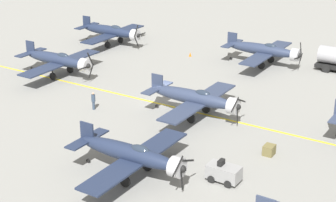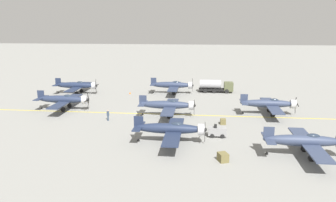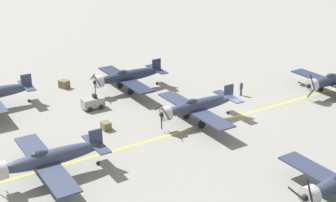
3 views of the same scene
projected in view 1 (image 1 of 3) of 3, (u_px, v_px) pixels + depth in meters
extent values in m
plane|color=gray|center=(161.00, 104.00, 58.67)|extent=(400.00, 400.00, 0.00)
cube|color=yellow|center=(161.00, 104.00, 58.67)|extent=(0.30, 160.00, 0.01)
ellipsoid|color=#242E48|center=(56.00, 59.00, 66.55)|extent=(1.50, 9.50, 1.42)
cylinder|color=#B7B7BC|center=(85.00, 65.00, 64.34)|extent=(1.58, 0.90, 1.58)
ellipsoid|color=#232D3D|center=(63.00, 56.00, 65.78)|extent=(0.80, 1.70, 0.76)
cube|color=#242E48|center=(61.00, 63.00, 66.30)|extent=(12.00, 2.10, 0.16)
cube|color=#242E48|center=(31.00, 53.00, 68.52)|extent=(4.40, 1.10, 0.12)
cube|color=#242E48|center=(30.00, 47.00, 68.28)|extent=(0.14, 1.30, 1.60)
sphere|color=black|center=(88.00, 66.00, 64.10)|extent=(0.56, 0.56, 0.56)
cube|color=black|center=(83.00, 68.00, 63.42)|extent=(1.75, 0.06, 0.23)
cube|color=black|center=(90.00, 58.00, 64.12)|extent=(0.92, 0.06, 1.62)
cube|color=black|center=(91.00, 71.00, 64.74)|extent=(1.07, 0.06, 1.55)
cylinder|color=black|center=(70.00, 65.00, 67.71)|extent=(0.14, 0.14, 1.26)
cylinder|color=black|center=(70.00, 69.00, 67.94)|extent=(0.22, 0.90, 0.90)
cylinder|color=black|center=(52.00, 71.00, 65.35)|extent=(0.14, 0.14, 1.26)
cylinder|color=black|center=(53.00, 76.00, 65.58)|extent=(0.22, 0.90, 0.90)
cylinder|color=black|center=(32.00, 68.00, 69.29)|extent=(0.12, 0.36, 0.36)
ellipsoid|color=#2A344E|center=(261.00, 49.00, 70.35)|extent=(1.50, 9.50, 1.42)
cylinder|color=#B7B7BC|center=(295.00, 55.00, 68.14)|extent=(1.58, 0.90, 1.58)
ellipsoid|color=#232D3D|center=(270.00, 46.00, 69.57)|extent=(0.80, 1.70, 0.76)
cube|color=#2A344E|center=(267.00, 53.00, 70.09)|extent=(12.00, 2.10, 0.16)
cube|color=#2A344E|center=(232.00, 43.00, 72.32)|extent=(4.40, 1.10, 0.12)
cube|color=#2A344E|center=(232.00, 39.00, 72.08)|extent=(0.14, 1.30, 1.60)
sphere|color=black|center=(299.00, 55.00, 67.89)|extent=(0.56, 0.56, 0.56)
cube|color=black|center=(300.00, 60.00, 68.57)|extent=(1.20, 0.06, 1.46)
cube|color=black|center=(297.00, 58.00, 67.26)|extent=(1.75, 0.06, 0.39)
cube|color=black|center=(301.00, 48.00, 67.85)|extent=(0.77, 0.06, 1.68)
cylinder|color=black|center=(271.00, 55.00, 71.51)|extent=(0.14, 0.14, 1.26)
cylinder|color=black|center=(271.00, 59.00, 71.74)|extent=(0.22, 0.90, 0.90)
cylinder|color=black|center=(262.00, 61.00, 69.14)|extent=(0.14, 0.14, 1.26)
cylinder|color=black|center=(261.00, 66.00, 69.38)|extent=(0.22, 0.90, 0.90)
cylinder|color=black|center=(231.00, 58.00, 73.09)|extent=(0.12, 0.36, 0.36)
ellipsoid|color=#202A43|center=(128.00, 153.00, 43.67)|extent=(1.50, 9.50, 1.42)
cylinder|color=#B7B7BC|center=(177.00, 167.00, 41.47)|extent=(1.57, 0.90, 1.58)
ellipsoid|color=#232D3D|center=(140.00, 150.00, 42.90)|extent=(0.80, 1.70, 0.76)
cube|color=#202A43|center=(136.00, 159.00, 43.42)|extent=(12.00, 2.10, 0.16)
cube|color=#202A43|center=(87.00, 139.00, 45.64)|extent=(4.40, 1.10, 0.12)
cube|color=#202A43|center=(87.00, 132.00, 45.41)|extent=(0.14, 1.30, 1.60)
sphere|color=black|center=(183.00, 169.00, 41.22)|extent=(0.56, 0.56, 0.56)
cube|color=black|center=(178.00, 166.00, 40.48)|extent=(1.47, 0.06, 1.18)
cube|color=black|center=(188.00, 161.00, 41.73)|extent=(1.67, 0.06, 0.80)
cube|color=black|center=(182.00, 180.00, 41.45)|extent=(0.37, 0.06, 1.75)
cylinder|color=black|center=(147.00, 159.00, 44.83)|extent=(0.14, 0.14, 1.26)
cylinder|color=black|center=(147.00, 166.00, 45.06)|extent=(0.22, 0.90, 0.90)
cylinder|color=black|center=(125.00, 174.00, 42.47)|extent=(0.14, 0.14, 1.26)
cylinder|color=black|center=(125.00, 181.00, 42.70)|extent=(0.22, 0.90, 0.90)
cylinder|color=black|center=(88.00, 161.00, 46.42)|extent=(0.12, 0.36, 0.36)
ellipsoid|color=#2D3751|center=(192.00, 97.00, 54.91)|extent=(1.50, 9.50, 1.42)
cylinder|color=#B7B7BC|center=(233.00, 106.00, 52.70)|extent=(1.58, 0.90, 1.58)
ellipsoid|color=#232D3D|center=(203.00, 94.00, 54.13)|extent=(0.80, 1.70, 0.76)
cube|color=#2D3751|center=(199.00, 102.00, 54.65)|extent=(12.00, 2.10, 0.16)
cube|color=#2D3751|center=(157.00, 88.00, 56.88)|extent=(4.40, 1.10, 0.12)
cube|color=#2D3751|center=(157.00, 82.00, 56.64)|extent=(0.14, 1.30, 1.60)
sphere|color=black|center=(238.00, 107.00, 52.45)|extent=(0.56, 0.56, 0.56)
cube|color=black|center=(235.00, 105.00, 51.70)|extent=(1.53, 0.06, 1.10)
cube|color=black|center=(242.00, 101.00, 52.93)|extent=(1.64, 0.06, 0.89)
cube|color=black|center=(237.00, 116.00, 52.72)|extent=(0.27, 0.06, 1.76)
cylinder|color=black|center=(206.00, 103.00, 56.07)|extent=(0.14, 0.14, 1.26)
cylinder|color=black|center=(206.00, 109.00, 56.30)|extent=(0.22, 0.90, 0.90)
cylinder|color=black|center=(191.00, 113.00, 53.70)|extent=(0.14, 0.14, 1.26)
cylinder|color=black|center=(191.00, 119.00, 53.94)|extent=(0.22, 0.90, 0.90)
cylinder|color=black|center=(157.00, 106.00, 57.65)|extent=(0.12, 0.36, 0.36)
ellipsoid|color=#1E2942|center=(109.00, 31.00, 79.04)|extent=(1.50, 9.50, 1.42)
cylinder|color=#B7B7BC|center=(135.00, 35.00, 76.83)|extent=(1.57, 0.90, 1.58)
ellipsoid|color=#232D3D|center=(116.00, 28.00, 78.26)|extent=(0.80, 1.70, 0.76)
cube|color=#1E2942|center=(114.00, 34.00, 78.78)|extent=(12.00, 2.10, 0.16)
cube|color=#1E2942|center=(87.00, 26.00, 81.01)|extent=(4.40, 1.10, 0.12)
cube|color=#1E2942|center=(87.00, 22.00, 80.77)|extent=(0.14, 1.30, 1.60)
sphere|color=black|center=(138.00, 36.00, 76.58)|extent=(0.56, 0.56, 0.56)
cube|color=black|center=(142.00, 34.00, 77.26)|extent=(1.75, 0.06, 0.21)
cube|color=black|center=(137.00, 42.00, 76.54)|extent=(0.94, 0.06, 1.61)
cube|color=black|center=(136.00, 31.00, 75.94)|extent=(1.05, 0.06, 1.56)
cylinder|color=black|center=(120.00, 36.00, 80.19)|extent=(0.14, 0.14, 1.26)
cylinder|color=black|center=(120.00, 40.00, 80.43)|extent=(0.22, 0.90, 0.90)
cylinder|color=black|center=(107.00, 41.00, 77.83)|extent=(0.14, 0.14, 1.26)
cylinder|color=black|center=(108.00, 45.00, 78.06)|extent=(0.22, 0.90, 0.90)
cylinder|color=black|center=(87.00, 39.00, 81.78)|extent=(0.12, 0.36, 0.36)
cylinder|color=black|center=(332.00, 63.00, 70.01)|extent=(0.30, 1.00, 1.00)
cylinder|color=black|center=(326.00, 68.00, 68.14)|extent=(0.30, 1.00, 1.00)
cube|color=gray|center=(224.00, 172.00, 43.32)|extent=(1.40, 2.60, 1.10)
cube|color=black|center=(221.00, 162.00, 43.17)|extent=(0.70, 0.36, 0.44)
cylinder|color=black|center=(236.00, 177.00, 43.70)|extent=(0.20, 0.60, 0.60)
cylinder|color=black|center=(228.00, 184.00, 42.62)|extent=(0.20, 0.60, 0.60)
cylinder|color=black|center=(219.00, 172.00, 44.40)|extent=(0.20, 0.60, 0.60)
cylinder|color=black|center=(211.00, 179.00, 43.32)|extent=(0.20, 0.60, 0.60)
cylinder|color=#334256|center=(94.00, 105.00, 57.14)|extent=(0.28, 0.28, 0.88)
cylinder|color=#334256|center=(93.00, 98.00, 56.84)|extent=(0.40, 0.40, 0.73)
sphere|color=tan|center=(93.00, 94.00, 56.66)|extent=(0.24, 0.24, 0.24)
cube|color=brown|center=(269.00, 150.00, 47.70)|extent=(1.06, 0.89, 0.87)
cone|color=orange|center=(190.00, 54.00, 74.42)|extent=(0.36, 0.36, 0.55)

